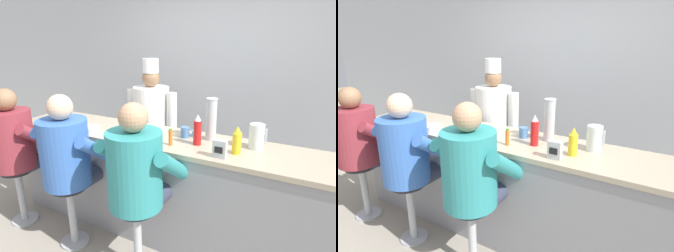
% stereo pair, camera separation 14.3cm
% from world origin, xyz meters
% --- Properties ---
extents(ground_plane, '(20.00, 20.00, 0.00)m').
position_xyz_m(ground_plane, '(0.00, 0.00, 0.00)').
color(ground_plane, '#9E9384').
extents(wall_back, '(10.00, 0.06, 2.70)m').
position_xyz_m(wall_back, '(0.00, 1.85, 1.35)').
color(wall_back, '#B2B7BC').
rests_on(wall_back, ground_plane).
extents(diner_counter, '(3.10, 0.61, 0.99)m').
position_xyz_m(diner_counter, '(0.00, 0.30, 0.49)').
color(diner_counter, gray).
rests_on(diner_counter, ground_plane).
extents(ketchup_bottle_red, '(0.07, 0.07, 0.26)m').
position_xyz_m(ketchup_bottle_red, '(0.40, 0.27, 1.11)').
color(ketchup_bottle_red, red).
rests_on(ketchup_bottle_red, diner_counter).
extents(mustard_bottle_yellow, '(0.07, 0.07, 0.22)m').
position_xyz_m(mustard_bottle_yellow, '(0.74, 0.23, 1.09)').
color(mustard_bottle_yellow, yellow).
rests_on(mustard_bottle_yellow, diner_counter).
extents(hot_sauce_bottle_orange, '(0.03, 0.03, 0.14)m').
position_xyz_m(hot_sauce_bottle_orange, '(0.21, 0.15, 1.05)').
color(hot_sauce_bottle_orange, orange).
rests_on(hot_sauce_bottle_orange, diner_counter).
extents(water_pitcher_clear, '(0.14, 0.12, 0.20)m').
position_xyz_m(water_pitcher_clear, '(0.85, 0.41, 1.09)').
color(water_pitcher_clear, silver).
rests_on(water_pitcher_clear, diner_counter).
extents(breakfast_plate, '(0.27, 0.27, 0.05)m').
position_xyz_m(breakfast_plate, '(-0.16, 0.19, 1.00)').
color(breakfast_plate, white).
rests_on(breakfast_plate, diner_counter).
extents(cereal_bowl, '(0.17, 0.17, 0.06)m').
position_xyz_m(cereal_bowl, '(-0.60, 0.10, 1.02)').
color(cereal_bowl, white).
rests_on(cereal_bowl, diner_counter).
extents(coffee_mug_tan, '(0.13, 0.08, 0.09)m').
position_xyz_m(coffee_mug_tan, '(-1.17, 0.20, 1.03)').
color(coffee_mug_tan, beige).
rests_on(coffee_mug_tan, diner_counter).
extents(coffee_mug_blue, '(0.12, 0.08, 0.10)m').
position_xyz_m(coffee_mug_blue, '(0.24, 0.38, 1.04)').
color(coffee_mug_blue, '#4C7AB2').
rests_on(coffee_mug_blue, diner_counter).
extents(cup_stack_steel, '(0.10, 0.10, 0.37)m').
position_xyz_m(cup_stack_steel, '(0.46, 0.44, 1.17)').
color(cup_stack_steel, '#B7BABF').
rests_on(cup_stack_steel, diner_counter).
extents(napkin_dispenser_chrome, '(0.10, 0.06, 0.14)m').
position_xyz_m(napkin_dispenser_chrome, '(0.65, 0.10, 1.06)').
color(napkin_dispenser_chrome, silver).
rests_on(napkin_dispenser_chrome, diner_counter).
extents(diner_seated_maroon, '(0.62, 0.61, 1.40)m').
position_xyz_m(diner_seated_maroon, '(-1.31, -0.21, 0.87)').
color(diner_seated_maroon, '#B2B5BA').
rests_on(diner_seated_maroon, ground_plane).
extents(diner_seated_blue, '(0.62, 0.61, 1.41)m').
position_xyz_m(diner_seated_blue, '(-0.59, -0.21, 0.87)').
color(diner_seated_blue, '#B2B5BA').
rests_on(diner_seated_blue, ground_plane).
extents(diner_seated_teal, '(0.63, 0.62, 1.42)m').
position_xyz_m(diner_seated_teal, '(0.12, -0.21, 0.87)').
color(diner_seated_teal, '#B2B5BA').
rests_on(diner_seated_teal, ground_plane).
extents(cook_in_whites_near, '(0.64, 0.41, 1.63)m').
position_xyz_m(cook_in_whites_near, '(-0.42, 0.90, 0.90)').
color(cook_in_whites_near, '#232328').
rests_on(cook_in_whites_near, ground_plane).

